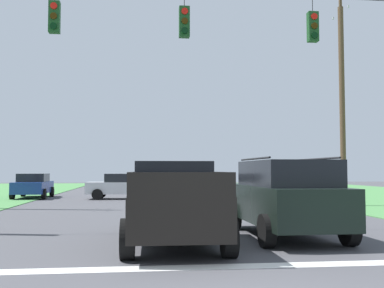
{
  "coord_description": "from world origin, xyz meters",
  "views": [
    {
      "loc": [
        -1.38,
        -5.22,
        1.74
      ],
      "look_at": [
        0.4,
        10.04,
        2.62
      ],
      "focal_mm": 42.56,
      "sensor_mm": 36.0,
      "label": 1
    }
  ],
  "objects_px": {
    "suv_black": "(285,196)",
    "utility_pole_mid_right": "(342,101)",
    "distant_car_crossing_white": "(192,188)",
    "pickup_truck": "(174,202)",
    "overhead_signal_span": "(180,88)",
    "distant_car_far_parked": "(123,186)",
    "distant_car_oncoming": "(33,185)"
  },
  "relations": [
    {
      "from": "overhead_signal_span",
      "to": "distant_car_crossing_white",
      "type": "xyz_separation_m",
      "value": [
        1.53,
        10.22,
        -3.45
      ]
    },
    {
      "from": "suv_black",
      "to": "distant_car_far_parked",
      "type": "relative_size",
      "value": 1.11
    },
    {
      "from": "distant_car_far_parked",
      "to": "suv_black",
      "type": "bearing_deg",
      "value": -73.65
    },
    {
      "from": "pickup_truck",
      "to": "suv_black",
      "type": "bearing_deg",
      "value": 13.11
    },
    {
      "from": "distant_car_crossing_white",
      "to": "distant_car_far_parked",
      "type": "relative_size",
      "value": 1.0
    },
    {
      "from": "distant_car_far_parked",
      "to": "pickup_truck",
      "type": "bearing_deg",
      "value": -83.98
    },
    {
      "from": "overhead_signal_span",
      "to": "suv_black",
      "type": "relative_size",
      "value": 3.45
    },
    {
      "from": "suv_black",
      "to": "utility_pole_mid_right",
      "type": "relative_size",
      "value": 0.46
    },
    {
      "from": "distant_car_oncoming",
      "to": "distant_car_far_parked",
      "type": "relative_size",
      "value": 1.0
    },
    {
      "from": "distant_car_crossing_white",
      "to": "utility_pole_mid_right",
      "type": "bearing_deg",
      "value": -21.12
    },
    {
      "from": "distant_car_far_parked",
      "to": "distant_car_crossing_white",
      "type": "bearing_deg",
      "value": -47.09
    },
    {
      "from": "overhead_signal_span",
      "to": "distant_car_far_parked",
      "type": "distance_m",
      "value": 14.79
    },
    {
      "from": "overhead_signal_span",
      "to": "utility_pole_mid_right",
      "type": "bearing_deg",
      "value": 40.9
    },
    {
      "from": "overhead_signal_span",
      "to": "utility_pole_mid_right",
      "type": "relative_size",
      "value": 1.59
    },
    {
      "from": "overhead_signal_span",
      "to": "suv_black",
      "type": "bearing_deg",
      "value": -37.94
    },
    {
      "from": "pickup_truck",
      "to": "utility_pole_mid_right",
      "type": "bearing_deg",
      "value": 48.43
    },
    {
      "from": "suv_black",
      "to": "distant_car_oncoming",
      "type": "bearing_deg",
      "value": 120.33
    },
    {
      "from": "distant_car_far_parked",
      "to": "utility_pole_mid_right",
      "type": "height_order",
      "value": "utility_pole_mid_right"
    },
    {
      "from": "overhead_signal_span",
      "to": "distant_car_crossing_white",
      "type": "bearing_deg",
      "value": 81.47
    },
    {
      "from": "suv_black",
      "to": "distant_car_oncoming",
      "type": "distance_m",
      "value": 20.47
    },
    {
      "from": "distant_car_oncoming",
      "to": "distant_car_far_parked",
      "type": "xyz_separation_m",
      "value": [
        5.58,
        -1.43,
        0.0
      ]
    },
    {
      "from": "pickup_truck",
      "to": "suv_black",
      "type": "height_order",
      "value": "suv_black"
    },
    {
      "from": "pickup_truck",
      "to": "distant_car_far_parked",
      "type": "relative_size",
      "value": 1.25
    },
    {
      "from": "suv_black",
      "to": "distant_car_far_parked",
      "type": "bearing_deg",
      "value": 106.35
    },
    {
      "from": "pickup_truck",
      "to": "distant_car_crossing_white",
      "type": "height_order",
      "value": "pickup_truck"
    },
    {
      "from": "distant_car_crossing_white",
      "to": "pickup_truck",
      "type": "bearing_deg",
      "value": -98.49
    },
    {
      "from": "distant_car_oncoming",
      "to": "distant_car_far_parked",
      "type": "height_order",
      "value": "same"
    },
    {
      "from": "utility_pole_mid_right",
      "to": "distant_car_far_parked",
      "type": "bearing_deg",
      "value": 148.08
    },
    {
      "from": "distant_car_oncoming",
      "to": "distant_car_far_parked",
      "type": "distance_m",
      "value": 5.76
    },
    {
      "from": "overhead_signal_span",
      "to": "pickup_truck",
      "type": "height_order",
      "value": "overhead_signal_span"
    },
    {
      "from": "distant_car_crossing_white",
      "to": "distant_car_far_parked",
      "type": "height_order",
      "value": "same"
    },
    {
      "from": "overhead_signal_span",
      "to": "pickup_truck",
      "type": "relative_size",
      "value": 3.06
    }
  ]
}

